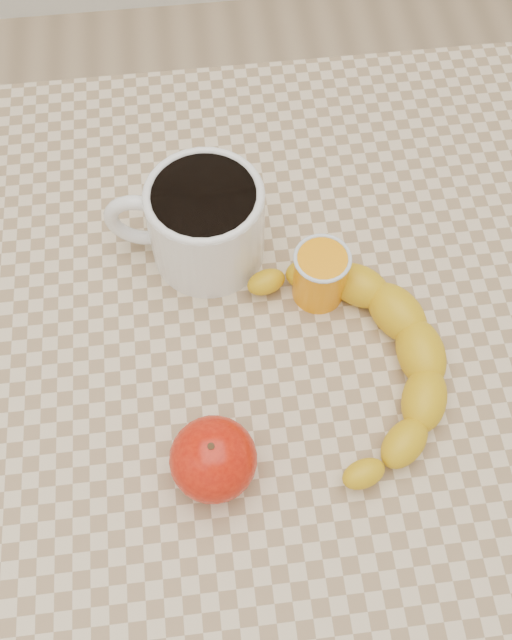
{
  "coord_description": "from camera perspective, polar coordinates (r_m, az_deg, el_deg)",
  "views": [
    {
      "loc": [
        -0.04,
        -0.35,
        1.43
      ],
      "look_at": [
        0.0,
        0.0,
        0.77
      ],
      "focal_mm": 40.0,
      "sensor_mm": 36.0,
      "label": 1
    }
  ],
  "objects": [
    {
      "name": "banana",
      "position": [
        0.73,
        8.06,
        -3.08
      ],
      "size": [
        0.28,
        0.35,
        0.05
      ],
      "primitive_type": null,
      "rotation": [
        0.0,
        0.0,
        0.11
      ],
      "color": "gold",
      "rests_on": "table"
    },
    {
      "name": "apple",
      "position": [
        0.67,
        -3.44,
        -11.05
      ],
      "size": [
        0.1,
        0.1,
        0.08
      ],
      "color": "#9A0C05",
      "rests_on": "table"
    },
    {
      "name": "coffee_mug",
      "position": [
        0.77,
        -4.28,
        7.93
      ],
      "size": [
        0.19,
        0.15,
        0.11
      ],
      "color": "white",
      "rests_on": "table"
    },
    {
      "name": "orange_juice_glass",
      "position": [
        0.76,
        5.16,
        3.63
      ],
      "size": [
        0.06,
        0.06,
        0.07
      ],
      "color": "#FF9408",
      "rests_on": "table"
    },
    {
      "name": "table",
      "position": [
        0.84,
        0.0,
        -3.39
      ],
      "size": [
        0.8,
        0.8,
        0.75
      ],
      "color": "beige",
      "rests_on": "ground"
    },
    {
      "name": "ground",
      "position": [
        1.47,
        0.0,
        -14.29
      ],
      "size": [
        3.0,
        3.0,
        0.0
      ],
      "primitive_type": "plane",
      "color": "tan",
      "rests_on": "ground"
    }
  ]
}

